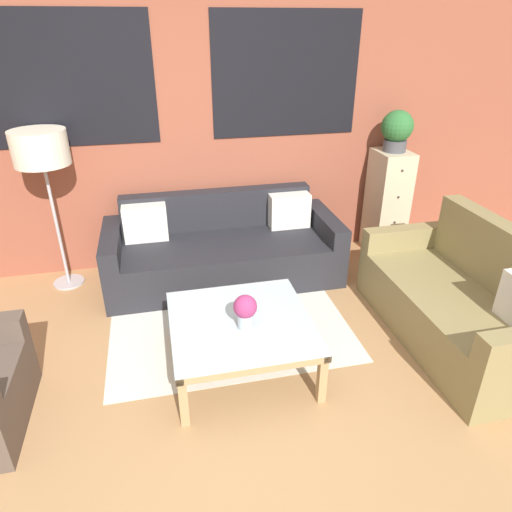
# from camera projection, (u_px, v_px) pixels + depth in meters

# --- Properties ---
(ground_plane) EXTENTS (16.00, 16.00, 0.00)m
(ground_plane) POSITION_uv_depth(u_px,v_px,m) (237.00, 434.00, 2.78)
(ground_plane) COLOR #AD7F51
(wall_back_brick) EXTENTS (8.40, 0.09, 2.80)m
(wall_back_brick) POSITION_uv_depth(u_px,v_px,m) (186.00, 122.00, 4.25)
(wall_back_brick) COLOR brown
(wall_back_brick) RESTS_ON ground_plane
(rug) EXTENTS (1.92, 1.55, 0.00)m
(rug) POSITION_uv_depth(u_px,v_px,m) (228.00, 319.00, 3.85)
(rug) COLOR silver
(rug) RESTS_ON ground_plane
(couch_dark) EXTENTS (2.18, 0.88, 0.78)m
(couch_dark) POSITION_uv_depth(u_px,v_px,m) (223.00, 251.00, 4.39)
(couch_dark) COLOR #232328
(couch_dark) RESTS_ON ground_plane
(settee_vintage) EXTENTS (0.80, 1.70, 0.92)m
(settee_vintage) POSITION_uv_depth(u_px,v_px,m) (461.00, 304.00, 3.50)
(settee_vintage) COLOR olive
(settee_vintage) RESTS_ON ground_plane
(coffee_table) EXTENTS (0.97, 0.97, 0.40)m
(coffee_table) POSITION_uv_depth(u_px,v_px,m) (241.00, 327.00, 3.17)
(coffee_table) COLOR silver
(coffee_table) RESTS_ON ground_plane
(floor_lamp) EXTENTS (0.46, 0.46, 1.45)m
(floor_lamp) POSITION_uv_depth(u_px,v_px,m) (41.00, 153.00, 3.81)
(floor_lamp) COLOR #B2B2B7
(floor_lamp) RESTS_ON ground_plane
(drawer_cabinet) EXTENTS (0.33, 0.43, 1.09)m
(drawer_cabinet) POSITION_uv_depth(u_px,v_px,m) (387.00, 203.00, 4.80)
(drawer_cabinet) COLOR #C6B793
(drawer_cabinet) RESTS_ON ground_plane
(potted_plant) EXTENTS (0.31, 0.31, 0.40)m
(potted_plant) POSITION_uv_depth(u_px,v_px,m) (397.00, 129.00, 4.45)
(potted_plant) COLOR #47474C
(potted_plant) RESTS_ON drawer_cabinet
(flower_vase) EXTENTS (0.16, 0.16, 0.24)m
(flower_vase) POSITION_uv_depth(u_px,v_px,m) (245.00, 310.00, 3.02)
(flower_vase) COLOR #ADBCC6
(flower_vase) RESTS_ON coffee_table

